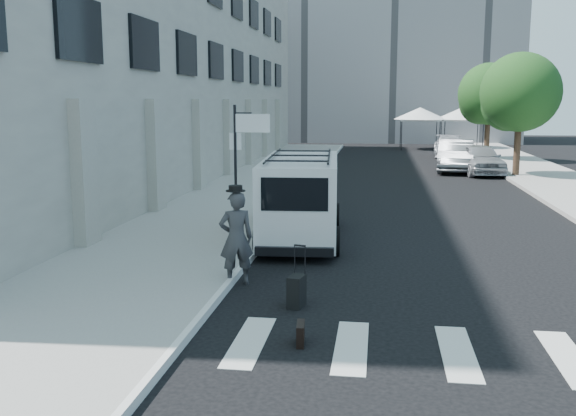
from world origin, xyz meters
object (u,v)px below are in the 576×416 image
(businessman, at_px, (236,238))
(parked_car_a, at_px, (479,159))
(cargo_van, at_px, (301,197))
(briefcase, at_px, (301,334))
(suitcase, at_px, (297,291))
(parked_car_b, at_px, (456,156))
(parked_car_c, at_px, (449,146))

(businessman, height_order, parked_car_a, businessman)
(cargo_van, relative_size, parked_car_a, 1.31)
(briefcase, relative_size, cargo_van, 0.07)
(businessman, distance_m, suitcase, 2.02)
(suitcase, xyz_separation_m, cargo_van, (-0.63, 5.89, 0.85))
(parked_car_a, height_order, parked_car_b, parked_car_b)
(businessman, height_order, parked_car_c, businessman)
(suitcase, bearing_deg, parked_car_c, 91.63)
(cargo_van, bearing_deg, briefcase, -86.91)
(cargo_van, height_order, parked_car_c, cargo_van)
(suitcase, relative_size, parked_car_c, 0.23)
(suitcase, distance_m, parked_car_c, 33.23)
(cargo_van, distance_m, parked_car_b, 18.82)
(parked_car_b, xyz_separation_m, parked_car_c, (0.59, 8.98, -0.13))
(parked_car_b, bearing_deg, briefcase, -94.63)
(parked_car_a, xyz_separation_m, parked_car_b, (-1.04, 1.21, 0.05))
(suitcase, relative_size, cargo_van, 0.19)
(cargo_van, bearing_deg, parked_car_c, 72.13)
(briefcase, xyz_separation_m, cargo_van, (-0.93, 7.70, 0.99))
(parked_car_c, bearing_deg, suitcase, -96.78)
(briefcase, relative_size, parked_car_c, 0.09)
(briefcase, bearing_deg, suitcase, 94.34)
(cargo_van, relative_size, parked_car_c, 1.24)
(parked_car_a, bearing_deg, parked_car_c, 85.82)
(businessman, bearing_deg, briefcase, 95.17)
(cargo_van, height_order, parked_car_b, cargo_van)
(briefcase, distance_m, parked_car_b, 26.03)
(suitcase, relative_size, parked_car_a, 0.25)
(businessman, xyz_separation_m, parked_car_a, (7.94, 21.20, -0.19))
(parked_car_a, relative_size, parked_car_c, 0.95)
(cargo_van, bearing_deg, parked_car_b, 67.21)
(suitcase, bearing_deg, businessman, 149.99)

